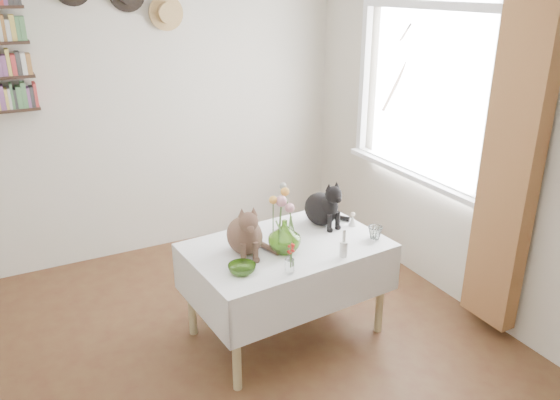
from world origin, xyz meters
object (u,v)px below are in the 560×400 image
flower_vase (285,236)px  dining_table (286,267)px  black_cat (321,201)px  tabby_cat (244,226)px

flower_vase → dining_table: bearing=54.9°
dining_table → black_cat: bearing=26.2°
tabby_cat → flower_vase: size_ratio=1.66×
black_cat → flower_vase: black_cat is taller
flower_vase → tabby_cat: bearing=153.2°
dining_table → flower_vase: bearing=-125.1°
dining_table → black_cat: (0.37, 0.18, 0.34)m
dining_table → tabby_cat: tabby_cat is taller
dining_table → tabby_cat: 0.45m
dining_table → black_cat: black_cat is taller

